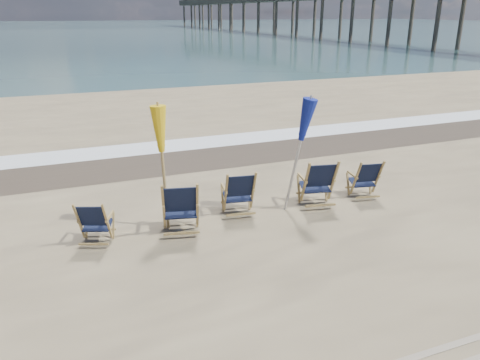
{
  "coord_description": "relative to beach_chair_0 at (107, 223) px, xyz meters",
  "views": [
    {
      "loc": [
        -3.13,
        -5.71,
        3.96
      ],
      "look_at": [
        0.0,
        2.2,
        0.9
      ],
      "focal_mm": 35.0,
      "sensor_mm": 36.0,
      "label": 1
    }
  ],
  "objects": [
    {
      "name": "beach_chair_4",
      "position": [
        5.88,
        0.12,
        0.03
      ],
      "size": [
        0.72,
        0.78,
        0.95
      ],
      "primitive_type": null,
      "rotation": [
        0.0,
        0.0,
        2.96
      ],
      "color": "black",
      "rests_on": "ground"
    },
    {
      "name": "beach_chair_0",
      "position": [
        0.0,
        0.0,
        0.0
      ],
      "size": [
        0.76,
        0.8,
        0.89
      ],
      "primitive_type": null,
      "rotation": [
        0.0,
        0.0,
        2.77
      ],
      "color": "black",
      "rests_on": "ground"
    },
    {
      "name": "fishing_pier",
      "position": [
        40.55,
        71.86,
        4.21
      ],
      "size": [
        4.4,
        140.0,
        9.3
      ],
      "primitive_type": null,
      "color": "#4B4037",
      "rests_on": "ground"
    },
    {
      "name": "beach_chair_3",
      "position": [
        4.68,
        0.07,
        0.11
      ],
      "size": [
        0.86,
        0.93,
        1.11
      ],
      "primitive_type": null,
      "rotation": [
        0.0,
        0.0,
        2.94
      ],
      "color": "black",
      "rests_on": "ground"
    },
    {
      "name": "umbrella_yellow",
      "position": [
        1.14,
        0.39,
        1.38
      ],
      "size": [
        0.3,
        0.3,
        2.36
      ],
      "color": "#A18348",
      "rests_on": "ground"
    },
    {
      "name": "beach_chair_2",
      "position": [
        2.93,
        0.29,
        0.06
      ],
      "size": [
        0.76,
        0.82,
        1.01
      ],
      "primitive_type": null,
      "rotation": [
        0.0,
        0.0,
        2.98
      ],
      "color": "black",
      "rests_on": "ground"
    },
    {
      "name": "ocean",
      "position": [
        2.55,
        125.86,
        -0.44
      ],
      "size": [
        400.0,
        400.0,
        0.0
      ],
      "primitive_type": "plane",
      "color": "#395B5E",
      "rests_on": "ground"
    },
    {
      "name": "umbrella_blue",
      "position": [
        3.84,
        0.21,
        1.41
      ],
      "size": [
        0.3,
        0.3,
        2.4
      ],
      "color": "#A5A5AD",
      "rests_on": "ground"
    },
    {
      "name": "surf_foam",
      "position": [
        2.55,
        6.16,
        -0.44
      ],
      "size": [
        200.0,
        1.4,
        0.01
      ],
      "primitive_type": "cube",
      "color": "silver",
      "rests_on": "ground"
    },
    {
      "name": "wet_sand_strip",
      "position": [
        2.55,
        4.66,
        -0.44
      ],
      "size": [
        200.0,
        2.6,
        0.0
      ],
      "primitive_type": "cube",
      "color": "#42362A",
      "rests_on": "ground"
    },
    {
      "name": "beach_chair_1",
      "position": [
        1.62,
        -0.15,
        0.11
      ],
      "size": [
        0.87,
        0.94,
        1.11
      ],
      "primitive_type": null,
      "rotation": [
        0.0,
        0.0,
        2.91
      ],
      "color": "black",
      "rests_on": "ground"
    }
  ]
}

